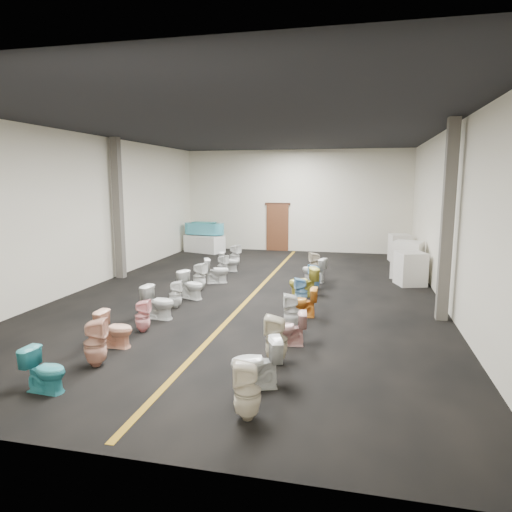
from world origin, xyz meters
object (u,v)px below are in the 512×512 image
object	(u,v)px
toilet_left_1	(95,343)
toilet_left_10	(229,261)
toilet_left_2	(115,329)
toilet_left_8	(217,271)
toilet_left_5	(175,294)
toilet_right_7	(303,282)
toilet_left_3	(143,316)
toilet_left_9	(222,266)
toilet_right_8	(315,277)
toilet_right_2	(276,340)
toilet_right_3	(289,328)
toilet_right_9	(314,270)
toilet_left_0	(45,370)
toilet_right_10	(315,264)
toilet_left_4	(159,302)
toilet_left_6	(192,285)
toilet_right_0	(247,391)
appliance_crate_b	(407,260)
toilet_right_6	(301,292)
toilet_right_1	(256,363)
toilet_left_11	(235,256)
toilet_left_7	(200,276)
display_table	(204,244)
appliance_crate_d	(400,248)
toilet_right_5	(302,302)
appliance_crate_a	(411,269)
bathtub	(204,228)
toilet_right_4	(292,311)

from	to	relation	value
toilet_left_1	toilet_left_10	bearing A→B (deg)	-16.20
toilet_left_2	toilet_left_8	bearing A→B (deg)	-1.89
toilet_left_5	toilet_right_7	distance (m)	3.50
toilet_left_3	toilet_left_9	bearing A→B (deg)	-10.09
toilet_left_1	toilet_right_8	world-z (taller)	toilet_left_1
toilet_right_2	toilet_right_3	distance (m)	0.94
toilet_right_9	toilet_left_0	bearing A→B (deg)	-4.58
toilet_right_10	toilet_left_4	bearing A→B (deg)	-51.43
toilet_left_8	toilet_left_6	bearing A→B (deg)	155.39
toilet_left_10	toilet_right_0	bearing A→B (deg)	-168.16
appliance_crate_b	toilet_right_0	xyz separation A→B (m)	(-2.92, -9.90, -0.19)
toilet_right_0	toilet_right_7	bearing A→B (deg)	165.83
toilet_right_6	toilet_right_1	bearing A→B (deg)	-16.55
toilet_right_1	toilet_right_9	distance (m)	7.65
toilet_left_4	toilet_right_1	distance (m)	4.22
toilet_left_11	toilet_right_8	world-z (taller)	toilet_left_11
toilet_left_6	toilet_left_7	size ratio (longest dim) A/B	0.92
display_table	toilet_left_10	size ratio (longest dim) A/B	2.49
toilet_left_0	toilet_right_7	world-z (taller)	toilet_right_7
display_table	toilet_left_8	world-z (taller)	toilet_left_8
toilet_left_0	appliance_crate_b	bearing A→B (deg)	-28.46
toilet_left_9	appliance_crate_b	bearing A→B (deg)	-55.02
toilet_left_1	toilet_left_8	xyz separation A→B (m)	(0.02, 6.66, -0.03)
toilet_left_5	toilet_right_1	xyz separation A→B (m)	(2.96, -3.88, 0.05)
toilet_right_0	toilet_right_8	world-z (taller)	toilet_right_0
display_table	toilet_right_2	bearing A→B (deg)	-65.12
appliance_crate_b	toilet_right_9	world-z (taller)	appliance_crate_b
appliance_crate_d	toilet_right_5	bearing A→B (deg)	-108.73
toilet_left_8	toilet_right_1	xyz separation A→B (m)	(2.84, -6.84, 0.01)
toilet_left_10	toilet_right_3	bearing A→B (deg)	-160.60
appliance_crate_d	toilet_right_5	world-z (taller)	appliance_crate_d
appliance_crate_d	toilet_left_9	distance (m)	7.38
toilet_left_3	toilet_left_4	world-z (taller)	toilet_left_4
toilet_left_6	toilet_right_5	size ratio (longest dim) A/B	1.06
toilet_left_5	toilet_left_4	bearing A→B (deg)	163.13
toilet_left_2	toilet_left_8	size ratio (longest dim) A/B	0.91
toilet_left_2	toilet_right_2	xyz separation A→B (m)	(3.15, -0.10, 0.08)
toilet_left_0	toilet_right_9	xyz separation A→B (m)	(3.17, 8.49, 0.04)
toilet_right_1	toilet_right_6	xyz separation A→B (m)	(0.07, 4.81, -0.04)
appliance_crate_d	toilet_right_10	distance (m)	4.68
appliance_crate_a	toilet_left_1	size ratio (longest dim) A/B	1.20
toilet_right_10	toilet_left_5	bearing A→B (deg)	-55.69
toilet_right_0	toilet_left_2	bearing A→B (deg)	-138.32
toilet_right_6	toilet_left_5	bearing A→B (deg)	-88.78
toilet_left_1	toilet_left_10	world-z (taller)	toilet_left_1
toilet_right_3	toilet_right_10	size ratio (longest dim) A/B	0.83
toilet_left_10	display_table	bearing A→B (deg)	24.50
bathtub	toilet_right_1	distance (m)	13.74
toilet_left_6	toilet_right_10	size ratio (longest dim) A/B	0.92
appliance_crate_b	toilet_right_4	bearing A→B (deg)	-115.83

